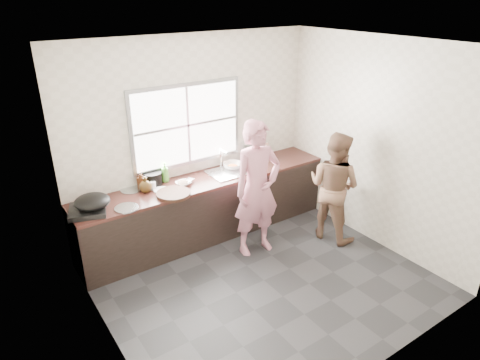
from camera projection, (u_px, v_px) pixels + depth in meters
floor at (264, 281)px, 5.11m from camera, size 3.60×3.20×0.01m
ceiling at (271, 45)px, 4.00m from camera, size 3.60×3.20×0.01m
wall_back at (194, 138)px, 5.76m from camera, size 3.60×0.01×2.70m
wall_left at (99, 226)px, 3.62m from camera, size 0.01×3.20×2.70m
wall_right at (378, 145)px, 5.49m from camera, size 0.01×3.20×2.70m
wall_front at (392, 245)px, 3.35m from camera, size 3.60×0.01×2.70m
cabinet at (208, 208)px, 5.91m from camera, size 3.60×0.62×0.82m
countertop at (207, 180)px, 5.73m from camera, size 3.60×0.64×0.04m
sink at (229, 172)px, 5.91m from camera, size 0.55×0.45×0.02m
faucet at (221, 158)px, 6.00m from camera, size 0.02×0.02×0.30m
window_frame at (187, 125)px, 5.62m from camera, size 1.60×0.05×1.10m
window_glazing at (188, 125)px, 5.60m from camera, size 1.50×0.01×1.00m
woman at (257, 193)px, 5.39m from camera, size 0.64×0.46×1.66m
person_side at (334, 186)px, 5.74m from camera, size 0.74×0.86×1.52m
cutting_board at (174, 194)px, 5.25m from camera, size 0.47×0.47×0.04m
cleaver at (188, 180)px, 5.57m from camera, size 0.20×0.16×0.01m
bowl_mince at (183, 183)px, 5.53m from camera, size 0.21×0.21×0.05m
bowl_crabs at (233, 166)px, 6.03m from camera, size 0.27×0.27×0.07m
bowl_held at (244, 166)px, 6.05m from camera, size 0.27×0.27×0.07m
black_pot at (153, 179)px, 5.52m from camera, size 0.29×0.29×0.17m
plate_food at (161, 190)px, 5.38m from camera, size 0.25×0.25×0.02m
bottle_green at (165, 172)px, 5.59m from camera, size 0.13×0.13×0.27m
bottle_brown_tall at (141, 180)px, 5.43m from camera, size 0.12×0.12×0.21m
bottle_brown_short at (145, 185)px, 5.32m from camera, size 0.19×0.19×0.19m
glass_jar at (153, 186)px, 5.40m from camera, size 0.09×0.09×0.10m
burner at (88, 210)px, 4.84m from camera, size 0.51×0.51×0.06m
wok at (92, 202)px, 4.81m from camera, size 0.51×0.51×0.15m
dish_rack at (253, 150)px, 6.33m from camera, size 0.43×0.35×0.28m
pot_lid_left at (127, 208)px, 4.94m from camera, size 0.30×0.30×0.01m
pot_lid_right at (131, 190)px, 5.39m from camera, size 0.28×0.28×0.01m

